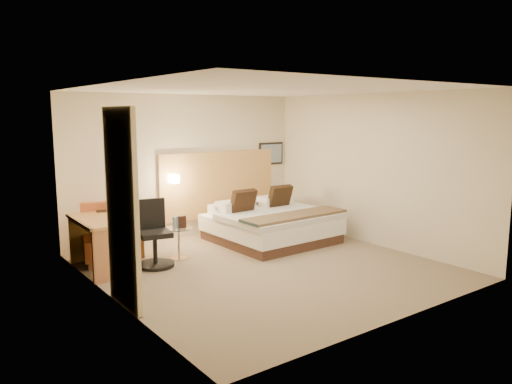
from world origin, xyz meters
TOP-DOWN VIEW (x-y plane):
  - floor at (0.00, 0.00)m, footprint 4.80×5.00m
  - ceiling at (0.00, 0.00)m, footprint 4.80×5.00m
  - wall_back at (0.00, 2.51)m, footprint 4.80×0.02m
  - wall_front at (0.00, -2.51)m, footprint 4.80×0.02m
  - wall_left at (-2.41, 0.00)m, footprint 0.02×5.00m
  - wall_right at (2.41, 0.00)m, footprint 0.02×5.00m
  - headboard_panel at (0.70, 2.47)m, footprint 2.60×0.04m
  - art_frame at (2.02, 2.48)m, footprint 0.62×0.03m
  - art_canvas at (2.02, 2.46)m, footprint 0.54×0.01m
  - lamp_arm at (-0.35, 2.42)m, footprint 0.02×0.12m
  - lamp_shade at (-0.35, 2.36)m, footprint 0.15×0.15m
  - curtain at (-2.36, -0.25)m, footprint 0.06×0.90m
  - bottle_a at (-0.92, 1.25)m, footprint 0.06×0.06m
  - bottle_b at (-0.86, 1.24)m, footprint 0.06×0.06m
  - menu_folder at (-0.81, 1.17)m, footprint 0.12×0.07m
  - bed at (1.03, 1.21)m, footprint 2.06×2.00m
  - lounge_chair at (-1.80, 1.73)m, footprint 1.04×0.96m
  - side_table at (-0.87, 1.20)m, footprint 0.53×0.53m
  - desk at (-2.11, 1.37)m, footprint 0.61×1.28m
  - desk_chair at (-1.37, 1.06)m, footprint 0.67×0.67m

SIDE VIEW (x-z plane):
  - floor at x=0.00m, z-range -0.02..0.00m
  - side_table at x=-0.87m, z-range 0.03..0.54m
  - bed at x=1.03m, z-range -0.17..0.81m
  - lounge_chair at x=-1.80m, z-range -0.09..0.83m
  - desk_chair at x=-1.37m, z-range -0.09..0.93m
  - bottle_a at x=-0.92m, z-range 0.51..0.69m
  - bottle_b at x=-0.86m, z-range 0.51..0.69m
  - menu_folder at x=-0.81m, z-range 0.51..0.71m
  - desk at x=-2.11m, z-range 0.23..1.02m
  - headboard_panel at x=0.70m, z-range 0.30..1.60m
  - lamp_arm at x=-0.35m, z-range 1.14..1.16m
  - lamp_shade at x=-0.35m, z-range 1.07..1.22m
  - curtain at x=-2.36m, z-range 0.01..2.43m
  - wall_back at x=0.00m, z-range 0.00..2.70m
  - wall_front at x=0.00m, z-range 0.00..2.70m
  - wall_left at x=-2.41m, z-range 0.00..2.70m
  - wall_right at x=2.41m, z-range 0.00..2.70m
  - art_frame at x=2.02m, z-range 1.27..1.73m
  - art_canvas at x=2.02m, z-range 1.30..1.70m
  - ceiling at x=0.00m, z-range 2.70..2.72m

